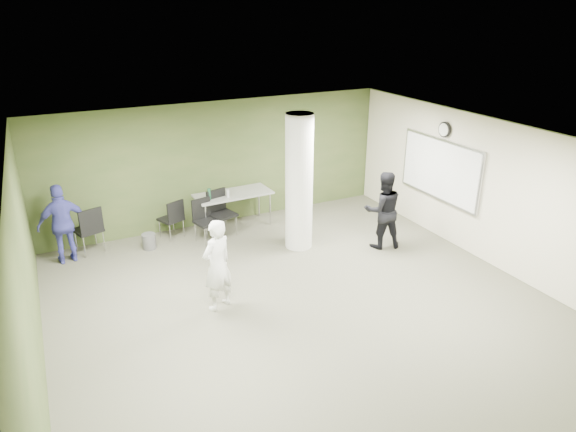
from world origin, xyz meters
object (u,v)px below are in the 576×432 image
folding_table (233,195)px  man_blue (63,224)px  man_black (383,210)px  woman_white (217,265)px  chair_back_left (89,227)px

folding_table → man_blue: (-3.53, -0.14, 0.03)m
folding_table → man_black: bearing=-46.2°
woman_white → man_black: (3.82, 0.74, 0.03)m
man_black → man_blue: man_black is taller
folding_table → chair_back_left: 3.07m
woman_white → man_blue: 3.60m
folding_table → man_blue: man_blue is taller
folding_table → man_black: man_black is taller
chair_back_left → woman_white: bearing=100.5°
chair_back_left → man_black: 5.95m
folding_table → woman_white: woman_white is taller
man_black → woman_white: bearing=27.2°
woman_white → man_black: 3.89m
chair_back_left → woman_white: 3.50m
man_black → chair_back_left: bearing=-6.9°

